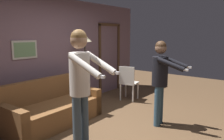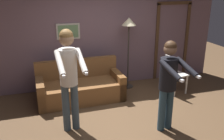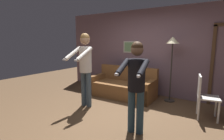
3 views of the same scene
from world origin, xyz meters
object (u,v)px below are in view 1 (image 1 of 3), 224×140
(torchiere_lamp, at_px, (85,46))
(person_standing_right, at_px, (161,75))
(couch, at_px, (53,110))
(dining_chair_distant, at_px, (128,81))
(person_standing_left, at_px, (81,78))

(torchiere_lamp, bearing_deg, person_standing_right, -90.94)
(couch, xyz_separation_m, dining_chair_distant, (2.19, -0.32, 0.25))
(couch, distance_m, dining_chair_distant, 2.22)
(torchiere_lamp, height_order, dining_chair_distant, torchiere_lamp)
(couch, bearing_deg, person_standing_left, -106.96)
(person_standing_left, height_order, person_standing_right, person_standing_left)
(couch, distance_m, torchiere_lamp, 1.80)
(torchiere_lamp, relative_size, person_standing_left, 0.96)
(dining_chair_distant, bearing_deg, person_standing_left, -160.64)
(couch, xyz_separation_m, person_standing_left, (-0.37, -1.22, 0.85))
(person_standing_right, relative_size, dining_chair_distant, 1.76)
(torchiere_lamp, distance_m, person_standing_right, 2.12)
(person_standing_left, xyz_separation_m, person_standing_right, (1.62, -0.48, -0.14))
(torchiere_lamp, xyz_separation_m, person_standing_right, (-0.03, -2.06, -0.49))
(couch, bearing_deg, dining_chair_distant, -8.26)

